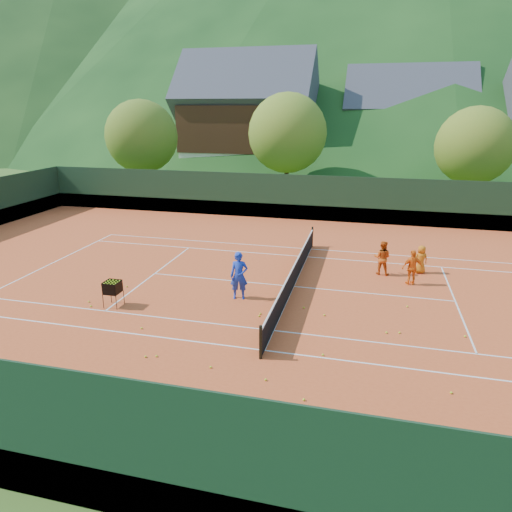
% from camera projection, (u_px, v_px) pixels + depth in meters
% --- Properties ---
extents(ground, '(400.00, 400.00, 0.00)m').
position_uv_depth(ground, '(293.00, 287.00, 19.29)').
color(ground, '#305119').
rests_on(ground, ground).
extents(clay_court, '(40.00, 24.00, 0.02)m').
position_uv_depth(clay_court, '(293.00, 287.00, 19.28)').
color(clay_court, '#C64920').
rests_on(clay_court, ground).
extents(coach, '(0.78, 0.60, 1.90)m').
position_uv_depth(coach, '(239.00, 276.00, 17.80)').
color(coach, '#1C37B6').
rests_on(coach, clay_court).
extents(student_a, '(0.84, 0.70, 1.56)m').
position_uv_depth(student_a, '(382.00, 258.00, 20.47)').
color(student_a, '#CB4F12').
rests_on(student_a, clay_court).
extents(student_b, '(0.97, 0.65, 1.52)m').
position_uv_depth(student_b, '(412.00, 268.00, 19.28)').
color(student_b, orange).
rests_on(student_b, clay_court).
extents(student_c, '(0.73, 0.59, 1.30)m').
position_uv_depth(student_c, '(421.00, 259.00, 20.66)').
color(student_c, '#CB6812').
rests_on(student_c, clay_court).
extents(tennis_ball_0, '(0.07, 0.07, 0.07)m').
position_uv_depth(tennis_ball_0, '(465.00, 336.00, 15.03)').
color(tennis_ball_0, '#C1EE27').
rests_on(tennis_ball_0, clay_court).
extents(tennis_ball_1, '(0.07, 0.07, 0.07)m').
position_uv_depth(tennis_ball_1, '(260.00, 314.00, 16.67)').
color(tennis_ball_1, '#C1EE27').
rests_on(tennis_ball_1, clay_court).
extents(tennis_ball_2, '(0.07, 0.07, 0.07)m').
position_uv_depth(tennis_ball_2, '(386.00, 332.00, 15.28)').
color(tennis_ball_2, '#C1EE27').
rests_on(tennis_ball_2, clay_court).
extents(tennis_ball_3, '(0.07, 0.07, 0.07)m').
position_uv_depth(tennis_ball_3, '(304.00, 308.00, 17.17)').
color(tennis_ball_3, '#C1EE27').
rests_on(tennis_ball_3, clay_court).
extents(tennis_ball_4, '(0.07, 0.07, 0.07)m').
position_uv_depth(tennis_ball_4, '(89.00, 302.00, 17.70)').
color(tennis_ball_4, '#C1EE27').
rests_on(tennis_ball_4, clay_court).
extents(tennis_ball_6, '(0.07, 0.07, 0.07)m').
position_uv_depth(tennis_ball_6, '(197.00, 395.00, 11.96)').
color(tennis_ball_6, '#C1EE27').
rests_on(tennis_ball_6, clay_court).
extents(tennis_ball_7, '(0.07, 0.07, 0.07)m').
position_uv_depth(tennis_ball_7, '(127.00, 286.00, 19.18)').
color(tennis_ball_7, '#C1EE27').
rests_on(tennis_ball_7, clay_court).
extents(tennis_ball_8, '(0.07, 0.07, 0.07)m').
position_uv_depth(tennis_ball_8, '(324.00, 315.00, 16.56)').
color(tennis_ball_8, '#C1EE27').
rests_on(tennis_ball_8, clay_court).
extents(tennis_ball_9, '(0.07, 0.07, 0.07)m').
position_uv_depth(tennis_ball_9, '(142.00, 328.00, 15.58)').
color(tennis_ball_9, '#C1EE27').
rests_on(tennis_ball_9, clay_court).
extents(tennis_ball_10, '(0.07, 0.07, 0.07)m').
position_uv_depth(tennis_ball_10, '(400.00, 333.00, 15.27)').
color(tennis_ball_10, '#C1EE27').
rests_on(tennis_ball_10, clay_court).
extents(tennis_ball_11, '(0.07, 0.07, 0.07)m').
position_uv_depth(tennis_ball_11, '(323.00, 355.00, 13.91)').
color(tennis_ball_11, '#C1EE27').
rests_on(tennis_ball_11, clay_court).
extents(tennis_ball_12, '(0.07, 0.07, 0.07)m').
position_uv_depth(tennis_ball_12, '(146.00, 357.00, 13.81)').
color(tennis_ball_12, '#C1EE27').
rests_on(tennis_ball_12, clay_court).
extents(tennis_ball_13, '(0.07, 0.07, 0.07)m').
position_uv_depth(tennis_ball_13, '(451.00, 393.00, 12.07)').
color(tennis_ball_13, '#C1EE27').
rests_on(tennis_ball_13, clay_court).
extents(tennis_ball_14, '(0.07, 0.07, 0.07)m').
position_uv_depth(tennis_ball_14, '(259.00, 316.00, 16.49)').
color(tennis_ball_14, '#C1EE27').
rests_on(tennis_ball_14, clay_court).
extents(tennis_ball_15, '(0.07, 0.07, 0.07)m').
position_uv_depth(tennis_ball_15, '(211.00, 367.00, 13.25)').
color(tennis_ball_15, '#C1EE27').
rests_on(tennis_ball_15, clay_court).
extents(tennis_ball_16, '(0.07, 0.07, 0.07)m').
position_uv_depth(tennis_ball_16, '(218.00, 428.00, 10.74)').
color(tennis_ball_16, '#C1EE27').
rests_on(tennis_ball_16, clay_court).
extents(tennis_ball_17, '(0.07, 0.07, 0.07)m').
position_uv_depth(tennis_ball_17, '(304.00, 400.00, 11.78)').
color(tennis_ball_17, '#C1EE27').
rests_on(tennis_ball_17, clay_court).
extents(tennis_ball_19, '(0.07, 0.07, 0.07)m').
position_uv_depth(tennis_ball_19, '(266.00, 380.00, 12.64)').
color(tennis_ball_19, '#C1EE27').
rests_on(tennis_ball_19, clay_court).
extents(tennis_ball_20, '(0.07, 0.07, 0.07)m').
position_uv_depth(tennis_ball_20, '(91.00, 306.00, 17.30)').
color(tennis_ball_20, '#C1EE27').
rests_on(tennis_ball_20, clay_court).
extents(tennis_ball_21, '(0.07, 0.07, 0.07)m').
position_uv_depth(tennis_ball_21, '(407.00, 306.00, 17.27)').
color(tennis_ball_21, '#C1EE27').
rests_on(tennis_ball_21, clay_court).
extents(tennis_ball_22, '(0.07, 0.07, 0.07)m').
position_uv_depth(tennis_ball_22, '(157.00, 356.00, 13.84)').
color(tennis_ball_22, '#C1EE27').
rests_on(tennis_ball_22, clay_court).
extents(court_lines, '(23.83, 11.03, 0.00)m').
position_uv_depth(court_lines, '(293.00, 286.00, 19.28)').
color(court_lines, white).
rests_on(court_lines, clay_court).
extents(tennis_net, '(0.10, 12.07, 1.10)m').
position_uv_depth(tennis_net, '(294.00, 275.00, 19.12)').
color(tennis_net, black).
rests_on(tennis_net, clay_court).
extents(perimeter_fence, '(40.40, 24.24, 3.00)m').
position_uv_depth(perimeter_fence, '(294.00, 258.00, 18.89)').
color(perimeter_fence, '#15311B').
rests_on(perimeter_fence, clay_court).
extents(ball_hopper, '(0.57, 0.57, 1.00)m').
position_uv_depth(ball_hopper, '(112.00, 288.00, 17.16)').
color(ball_hopper, black).
rests_on(ball_hopper, clay_court).
extents(chalet_left, '(13.80, 9.93, 12.92)m').
position_uv_depth(chalet_left, '(248.00, 123.00, 47.48)').
color(chalet_left, beige).
rests_on(chalet_left, ground).
extents(chalet_mid, '(12.65, 8.82, 11.45)m').
position_uv_depth(chalet_mid, '(405.00, 129.00, 47.69)').
color(chalet_mid, beige).
rests_on(chalet_mid, ground).
extents(tree_a, '(6.00, 6.00, 7.88)m').
position_uv_depth(tree_a, '(141.00, 137.00, 38.04)').
color(tree_a, '#412C1A').
rests_on(tree_a, ground).
extents(tree_b, '(6.40, 6.40, 8.40)m').
position_uv_depth(tree_b, '(287.00, 133.00, 37.02)').
color(tree_b, '#3E2718').
rests_on(tree_b, ground).
extents(tree_c, '(5.60, 5.60, 7.35)m').
position_uv_depth(tree_c, '(475.00, 146.00, 33.08)').
color(tree_c, '#402719').
rests_on(tree_c, ground).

